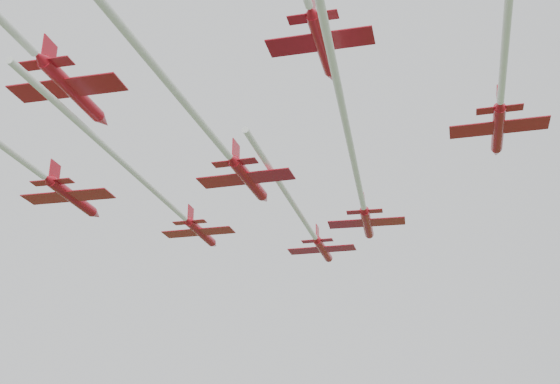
# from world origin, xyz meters

# --- Properties ---
(jet_lead) EXTENTS (10.37, 44.34, 2.79)m
(jet_lead) POSITION_xyz_m (8.09, 15.30, 59.38)
(jet_lead) COLOR red
(jet_row2_left) EXTENTS (10.22, 45.49, 2.60)m
(jet_row2_left) POSITION_xyz_m (-6.40, 0.15, 57.68)
(jet_row2_left) COLOR red
(jet_row2_right) EXTENTS (9.71, 66.58, 2.64)m
(jet_row2_right) POSITION_xyz_m (13.63, -10.52, 57.35)
(jet_row2_right) COLOR red
(jet_row3_left) EXTENTS (9.74, 44.59, 2.86)m
(jet_row3_left) POSITION_xyz_m (-16.94, -12.43, 57.45)
(jet_row3_left) COLOR red
(jet_row3_mid) EXTENTS (12.81, 50.61, 2.96)m
(jet_row3_mid) POSITION_xyz_m (1.01, -14.57, 58.62)
(jet_row3_mid) COLOR red
(jet_row3_right) EXTENTS (13.66, 66.14, 2.72)m
(jet_row3_right) POSITION_xyz_m (24.85, -26.30, 60.76)
(jet_row3_right) COLOR red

